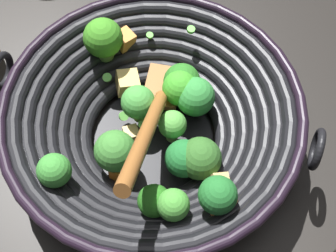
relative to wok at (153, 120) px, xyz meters
The scene contains 2 objects.
ground_plane 0.06m from the wok, 138.13° to the left, with size 4.00×4.00×0.00m, color black.
wok is the anchor object (origin of this frame).
Camera 1 is at (0.06, -0.32, 0.62)m, focal length 52.14 mm.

